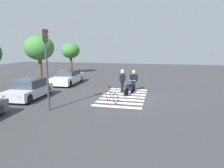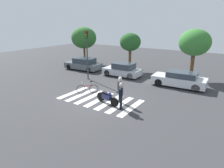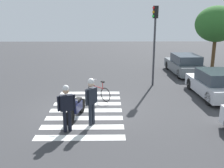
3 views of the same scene
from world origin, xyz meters
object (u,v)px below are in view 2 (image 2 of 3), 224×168
Objects in this scene: leaning_bicycle at (87,89)px; car_white_van at (179,79)px; police_motorcycle at (107,97)px; officer_on_foot at (120,87)px; traffic_light_pole at (87,48)px; officer_by_motorcycle at (121,94)px; car_grey_coupe at (83,64)px; car_silver_sedan at (122,70)px.

leaning_bicycle is 8.15m from car_white_van.
officer_on_foot reaches higher than police_motorcycle.
officer_on_foot is 0.40× the size of traffic_light_pole.
police_motorcycle reaches higher than leaning_bicycle.
car_grey_coupe is at bearing 143.32° from officer_by_motorcycle.
car_silver_sedan is 0.86× the size of car_white_van.
car_white_van is at bearing -1.03° from car_grey_coupe.
car_white_van is at bearing 65.15° from police_motorcycle.
officer_on_foot is 6.54m from car_white_van.
officer_by_motorcycle is 7.17m from car_white_van.
officer_by_motorcycle is 0.39× the size of car_white_van.
officer_on_foot is 1.07m from officer_by_motorcycle.
traffic_light_pole is (3.11, -2.85, 2.45)m from car_grey_coupe.
officer_on_foot reaches higher than car_white_van.
car_white_van is (2.49, 6.04, -0.46)m from officer_on_foot.
leaning_bicycle is at bearing 176.96° from officer_on_foot.
traffic_light_pole is at bearing 146.53° from officer_by_motorcycle.
car_grey_coupe is (-8.95, 6.24, -0.44)m from officer_on_foot.
car_white_van reaches higher than police_motorcycle.
car_grey_coupe is at bearing 133.59° from leaning_bicycle.
car_grey_coupe is 0.97× the size of car_white_van.
car_white_van reaches higher than leaning_bicycle.
police_motorcycle is 1.07× the size of officer_on_foot.
officer_on_foot is 0.47× the size of car_silver_sedan.
officer_by_motorcycle is (0.60, -0.88, -0.07)m from officer_on_foot.
officer_by_motorcycle is 0.38× the size of traffic_light_pole.
car_grey_coupe is at bearing 140.19° from police_motorcycle.
traffic_light_pole reaches higher than police_motorcycle.
officer_on_foot reaches higher than officer_by_motorcycle.
officer_by_motorcycle is 0.45× the size of car_silver_sedan.
car_silver_sedan is (-4.14, 7.17, -0.38)m from officer_by_motorcycle.
car_silver_sedan is 6.02m from car_white_van.
officer_on_foot reaches higher than car_silver_sedan.
car_white_van is (11.43, -0.20, -0.02)m from car_grey_coupe.
traffic_light_pole is (-5.84, 3.39, 2.01)m from officer_on_foot.
car_silver_sedan reaches higher than police_motorcycle.
officer_by_motorcycle is 8.00m from traffic_light_pole.
car_silver_sedan is at bearing 51.54° from traffic_light_pole.
leaning_bicycle is at bearing -50.28° from traffic_light_pole.
traffic_light_pole reaches higher than car_grey_coupe.
leaning_bicycle is at bearing 164.54° from officer_by_motorcycle.
traffic_light_pole reaches higher than car_white_van.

